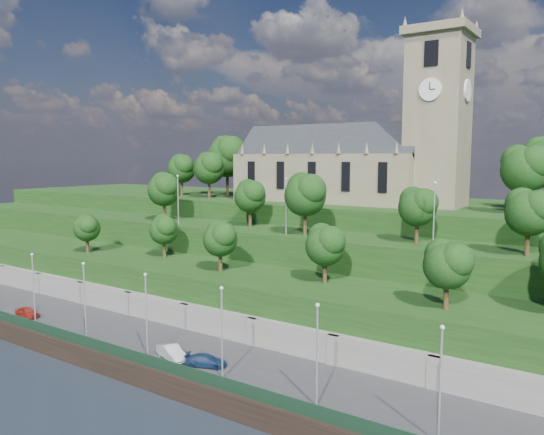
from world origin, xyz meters
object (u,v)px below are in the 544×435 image
Objects in this scene: church at (356,157)px; car_left at (27,312)px; car_middle at (172,352)px; car_right at (206,361)px.

car_left is at bearing -120.94° from church.
car_middle is (-0.08, -42.72, -19.80)m from church.
church reaches higher than car_left.
church is at bearing -30.05° from car_left.
car_right is (4.15, 0.53, -0.13)m from car_middle.
car_left reaches higher than car_right.
church is 47.08m from car_middle.
church is 10.11× the size of car_left.
car_middle is at bearing -90.11° from church.
car_left is (-25.65, -42.79, -19.87)m from church.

